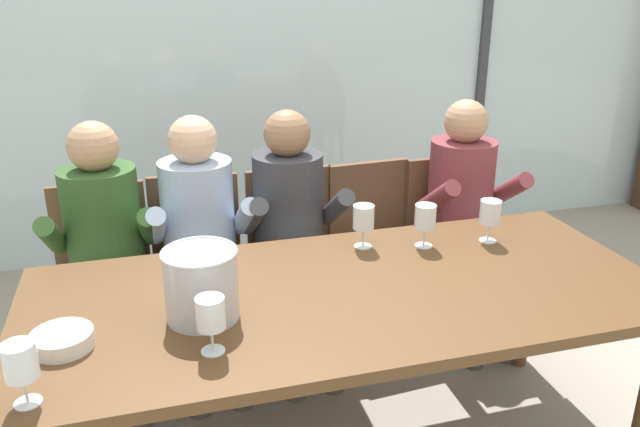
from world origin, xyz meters
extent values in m
plane|color=#9E9384|center=(0.00, 1.00, 0.00)|extent=(14.00, 14.00, 0.00)
cube|color=silver|center=(0.00, 2.15, 1.30)|extent=(7.40, 0.03, 2.60)
cube|color=#38383D|center=(1.66, 2.13, 1.30)|extent=(0.06, 0.06, 2.60)
cube|color=#477A38|center=(0.00, 5.73, 0.73)|extent=(13.40, 2.40, 1.45)
cube|color=brown|center=(0.00, 0.00, 0.71)|extent=(2.20, 0.96, 0.04)
cylinder|color=brown|center=(-1.00, 0.38, 0.35)|extent=(0.07, 0.07, 0.69)
cylinder|color=brown|center=(1.00, 0.38, 0.35)|extent=(0.07, 0.07, 0.69)
cube|color=brown|center=(-0.86, 0.81, 0.44)|extent=(0.45, 0.45, 0.03)
cube|color=brown|center=(-0.86, 1.01, 0.66)|extent=(0.42, 0.04, 0.42)
cylinder|color=brown|center=(-1.06, 0.62, 0.21)|extent=(0.04, 0.04, 0.43)
cylinder|color=brown|center=(-0.68, 0.61, 0.21)|extent=(0.04, 0.04, 0.43)
cylinder|color=brown|center=(-1.05, 1.00, 0.21)|extent=(0.04, 0.04, 0.43)
cylinder|color=brown|center=(-0.67, 0.99, 0.21)|extent=(0.04, 0.04, 0.43)
cube|color=brown|center=(-0.45, 0.82, 0.44)|extent=(0.48, 0.48, 0.03)
cube|color=brown|center=(-0.43, 1.02, 0.66)|extent=(0.42, 0.07, 0.42)
cylinder|color=brown|center=(-0.66, 0.65, 0.21)|extent=(0.04, 0.04, 0.43)
cylinder|color=brown|center=(-0.28, 0.61, 0.21)|extent=(0.04, 0.04, 0.43)
cylinder|color=brown|center=(-0.62, 1.03, 0.21)|extent=(0.04, 0.04, 0.43)
cylinder|color=brown|center=(-0.24, 0.99, 0.21)|extent=(0.04, 0.04, 0.43)
cube|color=brown|center=(0.02, 0.80, 0.44)|extent=(0.44, 0.44, 0.03)
cube|color=brown|center=(0.02, 1.00, 0.66)|extent=(0.42, 0.04, 0.42)
cylinder|color=brown|center=(-0.17, 0.61, 0.21)|extent=(0.04, 0.04, 0.43)
cylinder|color=brown|center=(0.21, 0.61, 0.21)|extent=(0.04, 0.04, 0.43)
cylinder|color=brown|center=(-0.17, 0.99, 0.21)|extent=(0.04, 0.04, 0.43)
cylinder|color=brown|center=(0.21, 0.99, 0.21)|extent=(0.04, 0.04, 0.43)
cube|color=brown|center=(0.45, 0.80, 0.44)|extent=(0.47, 0.47, 0.03)
cube|color=brown|center=(0.43, 1.00, 0.66)|extent=(0.42, 0.06, 0.42)
cylinder|color=brown|center=(0.27, 0.59, 0.21)|extent=(0.04, 0.04, 0.43)
cylinder|color=brown|center=(0.65, 0.62, 0.21)|extent=(0.04, 0.04, 0.43)
cylinder|color=brown|center=(0.24, 0.97, 0.21)|extent=(0.04, 0.04, 0.43)
cylinder|color=brown|center=(0.62, 1.00, 0.21)|extent=(0.04, 0.04, 0.43)
cube|color=brown|center=(0.85, 0.78, 0.44)|extent=(0.45, 0.45, 0.03)
cube|color=brown|center=(0.84, 0.98, 0.66)|extent=(0.42, 0.05, 0.42)
cylinder|color=brown|center=(0.67, 0.58, 0.21)|extent=(0.04, 0.04, 0.43)
cylinder|color=brown|center=(1.05, 0.59, 0.21)|extent=(0.04, 0.04, 0.43)
cylinder|color=brown|center=(0.65, 0.96, 0.21)|extent=(0.04, 0.04, 0.43)
cylinder|color=brown|center=(1.03, 0.97, 0.21)|extent=(0.04, 0.04, 0.43)
cylinder|color=#2D5123|center=(-0.83, 0.83, 0.73)|extent=(0.32, 0.32, 0.52)
sphere|color=tan|center=(-0.83, 0.83, 1.09)|extent=(0.21, 0.21, 0.21)
cube|color=#47423D|center=(-0.92, 0.63, 0.47)|extent=(0.14, 0.40, 0.13)
cube|color=#47423D|center=(-0.74, 0.63, 0.47)|extent=(0.14, 0.40, 0.13)
cylinder|color=#47423D|center=(-0.93, 0.43, 0.23)|extent=(0.10, 0.10, 0.45)
cylinder|color=#47423D|center=(-0.75, 0.43, 0.23)|extent=(0.10, 0.10, 0.45)
cylinder|color=#2D5123|center=(-1.02, 0.71, 0.76)|extent=(0.08, 0.33, 0.26)
cylinder|color=#2D5123|center=(-0.64, 0.71, 0.76)|extent=(0.08, 0.33, 0.26)
cylinder|color=#9EB2D1|center=(-0.43, 0.83, 0.73)|extent=(0.33, 0.33, 0.52)
sphere|color=#DBAD89|center=(-0.43, 0.83, 1.09)|extent=(0.21, 0.21, 0.21)
cube|color=#47423D|center=(-0.51, 0.63, 0.47)|extent=(0.14, 0.40, 0.13)
cube|color=#47423D|center=(-0.33, 0.63, 0.47)|extent=(0.14, 0.40, 0.13)
cylinder|color=#47423D|center=(-0.51, 0.43, 0.23)|extent=(0.10, 0.10, 0.45)
cylinder|color=#47423D|center=(-0.33, 0.43, 0.23)|extent=(0.10, 0.10, 0.45)
cylinder|color=#9EB2D1|center=(-0.62, 0.71, 0.76)|extent=(0.09, 0.33, 0.26)
cylinder|color=#9EB2D1|center=(-0.24, 0.71, 0.76)|extent=(0.09, 0.33, 0.26)
cylinder|color=#38383D|center=(-0.02, 0.83, 0.73)|extent=(0.33, 0.33, 0.52)
sphere|color=#936B4C|center=(-0.02, 0.83, 1.09)|extent=(0.21, 0.21, 0.21)
cube|color=#47423D|center=(-0.10, 0.63, 0.47)|extent=(0.14, 0.40, 0.13)
cube|color=#47423D|center=(0.08, 0.63, 0.47)|extent=(0.14, 0.40, 0.13)
cylinder|color=#47423D|center=(-0.09, 0.43, 0.23)|extent=(0.10, 0.10, 0.45)
cylinder|color=#47423D|center=(0.09, 0.43, 0.23)|extent=(0.10, 0.10, 0.45)
cylinder|color=#38383D|center=(-0.20, 0.70, 0.76)|extent=(0.09, 0.33, 0.26)
cylinder|color=#38383D|center=(0.18, 0.72, 0.76)|extent=(0.09, 0.33, 0.26)
cylinder|color=brown|center=(0.86, 0.83, 0.73)|extent=(0.33, 0.33, 0.52)
sphere|color=tan|center=(0.86, 0.83, 1.09)|extent=(0.21, 0.21, 0.21)
cube|color=#47423D|center=(0.78, 0.63, 0.47)|extent=(0.14, 0.40, 0.13)
cube|color=#47423D|center=(0.96, 0.63, 0.47)|extent=(0.14, 0.40, 0.13)
cylinder|color=#47423D|center=(0.78, 0.43, 0.23)|extent=(0.10, 0.10, 0.45)
cylinder|color=#47423D|center=(0.96, 0.43, 0.23)|extent=(0.10, 0.10, 0.45)
cylinder|color=brown|center=(0.67, 0.71, 0.76)|extent=(0.09, 0.33, 0.26)
cylinder|color=brown|center=(1.05, 0.72, 0.76)|extent=(0.09, 0.33, 0.26)
cylinder|color=#B7B7BC|center=(-0.50, -0.05, 0.85)|extent=(0.23, 0.23, 0.23)
torus|color=silver|center=(-0.50, -0.05, 0.96)|extent=(0.24, 0.24, 0.01)
cylinder|color=silver|center=(-0.91, -0.12, 0.76)|extent=(0.18, 0.18, 0.05)
cylinder|color=silver|center=(-0.49, -0.26, 0.74)|extent=(0.07, 0.07, 0.00)
cylinder|color=silver|center=(-0.49, -0.26, 0.78)|extent=(0.01, 0.01, 0.07)
cylinder|color=silver|center=(-0.49, -0.26, 0.86)|extent=(0.08, 0.08, 0.09)
cylinder|color=#560C1E|center=(-0.49, -0.26, 0.83)|extent=(0.07, 0.07, 0.04)
cylinder|color=silver|center=(0.41, 0.27, 0.74)|extent=(0.07, 0.07, 0.00)
cylinder|color=silver|center=(0.41, 0.27, 0.78)|extent=(0.01, 0.01, 0.07)
cylinder|color=silver|center=(0.41, 0.27, 0.86)|extent=(0.08, 0.08, 0.09)
cylinder|color=#560C1E|center=(0.41, 0.27, 0.83)|extent=(0.07, 0.07, 0.04)
cylinder|color=silver|center=(0.68, 0.24, 0.74)|extent=(0.07, 0.07, 0.00)
cylinder|color=silver|center=(0.68, 0.24, 0.78)|extent=(0.01, 0.01, 0.07)
cylinder|color=silver|center=(0.68, 0.24, 0.86)|extent=(0.08, 0.08, 0.09)
cylinder|color=#560C1E|center=(0.68, 0.24, 0.83)|extent=(0.07, 0.07, 0.04)
cylinder|color=silver|center=(0.17, 0.33, 0.74)|extent=(0.07, 0.07, 0.00)
cylinder|color=silver|center=(0.17, 0.33, 0.78)|extent=(0.01, 0.01, 0.07)
cylinder|color=silver|center=(0.17, 0.33, 0.86)|extent=(0.08, 0.08, 0.09)
cylinder|color=#560C1E|center=(0.17, 0.33, 0.83)|extent=(0.07, 0.07, 0.04)
cylinder|color=silver|center=(-0.97, -0.37, 0.74)|extent=(0.07, 0.07, 0.00)
cylinder|color=silver|center=(-0.97, -0.37, 0.78)|extent=(0.01, 0.01, 0.07)
cylinder|color=silver|center=(-0.97, -0.37, 0.86)|extent=(0.08, 0.08, 0.09)
cylinder|color=#E0D184|center=(-0.97, -0.37, 0.83)|extent=(0.07, 0.07, 0.04)
camera|label=1|loc=(-0.62, -1.85, 1.76)|focal=35.71mm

